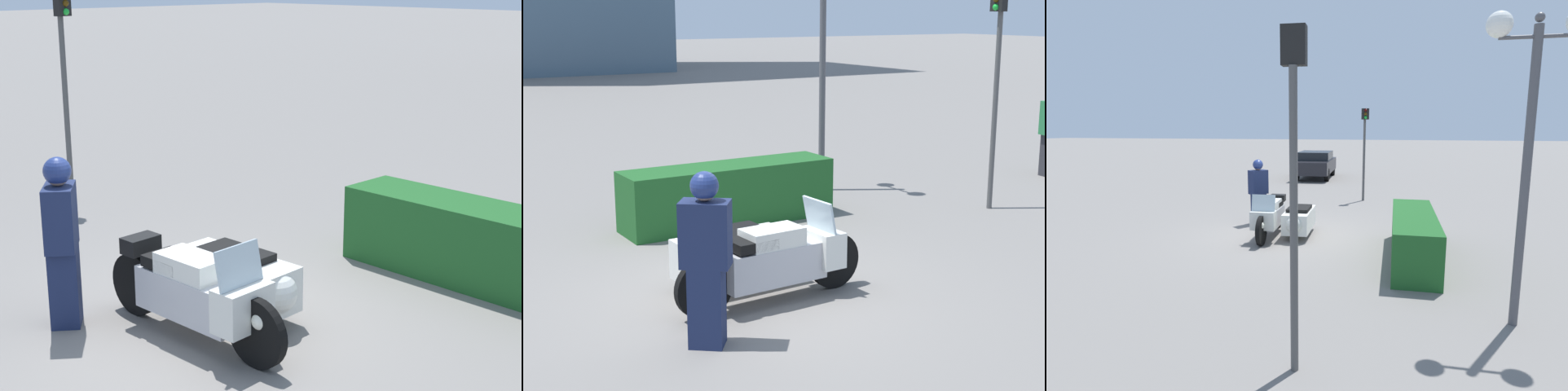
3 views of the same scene
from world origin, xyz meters
TOP-DOWN VIEW (x-y plane):
  - ground_plane at (0.00, 0.00)m, footprint 160.00×160.00m
  - police_motorcycle at (0.16, 0.03)m, footprint 2.56×1.33m
  - officer_rider at (-1.07, -1.10)m, footprint 0.59×0.55m
  - hedge_bush_curbside at (1.38, 3.14)m, footprint 3.54×0.88m
  - twin_lamp_post at (4.06, 4.42)m, footprint 0.33×1.27m
  - traffic_light_near at (5.74, 1.65)m, footprint 0.23×0.27m

SIDE VIEW (x-z plane):
  - ground_plane at x=0.00m, z-range 0.00..0.00m
  - police_motorcycle at x=0.16m, z-range -0.11..1.07m
  - hedge_bush_curbside at x=1.38m, z-range 0.00..0.98m
  - officer_rider at x=-1.07m, z-range 0.05..1.91m
  - traffic_light_near at x=5.74m, z-range 0.56..4.36m
  - twin_lamp_post at x=4.06m, z-range 1.07..5.31m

